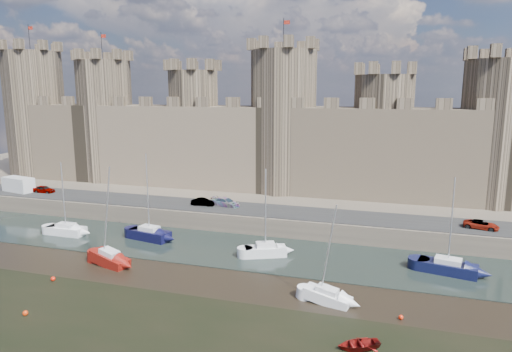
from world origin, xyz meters
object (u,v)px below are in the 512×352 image
object	(u,v)px
car_2	(226,202)
sailboat_4	(110,258)
van	(18,185)
sailboat_3	(448,266)
car_0	(44,189)
sailboat_2	(265,250)
sailboat_0	(66,229)
sailboat_5	(327,296)
car_3	(481,225)
sailboat_1	(149,234)
car_1	(203,202)

from	to	relation	value
car_2	sailboat_4	world-z (taller)	sailboat_4
van	sailboat_3	distance (m)	66.36
car_0	car_2	world-z (taller)	car_2
sailboat_2	sailboat_0	bearing A→B (deg)	156.03
van	sailboat_5	world-z (taller)	sailboat_5
car_3	sailboat_1	distance (m)	41.55
car_0	sailboat_4	size ratio (longest dim) A/B	0.32
sailboat_1	car_1	bearing A→B (deg)	80.30
car_3	sailboat_3	distance (m)	10.74
car_2	sailboat_4	size ratio (longest dim) A/B	0.39
car_3	sailboat_0	world-z (taller)	sailboat_0
sailboat_5	car_0	bearing A→B (deg)	169.48
car_0	car_2	distance (m)	31.82
sailboat_0	sailboat_2	size ratio (longest dim) A/B	0.95
car_0	sailboat_2	world-z (taller)	sailboat_2
car_1	sailboat_3	size ratio (longest dim) A/B	0.34
sailboat_1	sailboat_5	distance (m)	27.07
car_0	car_2	size ratio (longest dim) A/B	0.83
car_0	car_3	xyz separation A→B (m)	(65.55, -0.83, -0.06)
van	car_1	bearing A→B (deg)	12.01
car_0	sailboat_1	xyz separation A→B (m)	(25.03, -9.71, -2.25)
car_0	sailboat_2	size ratio (longest dim) A/B	0.35
car_1	van	bearing A→B (deg)	87.04
car_1	sailboat_1	xyz separation A→B (m)	(-3.51, -9.46, -2.21)
car_3	sailboat_5	distance (m)	25.58
car_3	sailboat_0	distance (m)	53.37
sailboat_2	sailboat_3	size ratio (longest dim) A/B	1.00
sailboat_2	car_1	bearing A→B (deg)	115.09
sailboat_5	sailboat_2	bearing A→B (deg)	143.86
sailboat_3	sailboat_5	bearing A→B (deg)	-124.79
sailboat_3	sailboat_4	world-z (taller)	sailboat_4
sailboat_1	van	bearing A→B (deg)	173.56
van	sailboat_4	distance (m)	34.99
sailboat_0	car_1	bearing A→B (deg)	35.33
car_2	sailboat_2	distance (m)	15.01
car_1	sailboat_3	bearing A→B (deg)	-110.76
van	car_3	bearing A→B (deg)	11.21
car_0	sailboat_5	size ratio (longest dim) A/B	0.39
car_2	sailboat_1	xyz separation A→B (m)	(-6.79, -10.19, -2.26)
sailboat_4	sailboat_5	world-z (taller)	sailboat_4
sailboat_0	sailboat_4	world-z (taller)	sailboat_4
sailboat_0	van	bearing A→B (deg)	149.20
sailboat_4	sailboat_5	xyz separation A→B (m)	(24.50, -2.07, -0.12)
car_1	sailboat_3	xyz separation A→B (m)	(32.47, -10.05, -2.28)
car_1	sailboat_1	distance (m)	10.33
car_0	car_2	bearing A→B (deg)	-89.63
car_2	sailboat_0	xyz separation A→B (m)	(-18.58, -11.63, -2.36)
sailboat_4	sailboat_1	bearing A→B (deg)	106.68
car_0	sailboat_3	size ratio (longest dim) A/B	0.35
car_0	sailboat_4	world-z (taller)	sailboat_4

